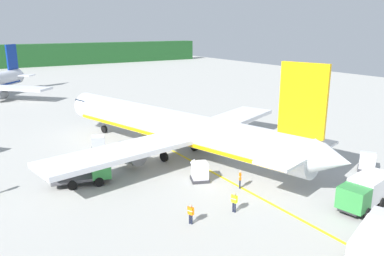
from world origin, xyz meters
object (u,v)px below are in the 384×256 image
at_px(service_truck_catering, 365,191).
at_px(service_truck_pushback, 91,172).
at_px(crew_loader_right, 191,213).
at_px(airliner_foreground, 174,127).
at_px(crew_loader_left, 240,178).
at_px(cargo_container_near, 98,143).
at_px(service_truck_fuel, 378,241).
at_px(cargo_container_far, 367,162).
at_px(crew_marshaller, 234,201).
at_px(cargo_container_mid, 200,172).

bearing_deg(service_truck_catering, service_truck_pushback, 135.72).
bearing_deg(crew_loader_right, airliner_foreground, 64.40).
relative_size(airliner_foreground, service_truck_pushback, 6.60).
bearing_deg(crew_loader_left, cargo_container_near, 111.97).
distance_m(service_truck_fuel, service_truck_pushback, 25.33).
distance_m(airliner_foreground, service_truck_catering, 21.79).
bearing_deg(cargo_container_far, cargo_container_near, 134.54).
bearing_deg(crew_marshaller, cargo_container_far, -0.81).
relative_size(service_truck_catering, crew_loader_right, 3.96).
xyz_separation_m(airliner_foreground, cargo_container_far, (14.62, -15.71, -2.43)).
xyz_separation_m(cargo_container_mid, crew_loader_right, (-5.30, -6.74, -0.01)).
bearing_deg(cargo_container_far, airliner_foreground, 132.95).
distance_m(service_truck_fuel, cargo_container_far, 17.50).
height_order(service_truck_pushback, crew_marshaller, service_truck_pushback).
distance_m(service_truck_catering, service_truck_pushback, 24.99).
height_order(cargo_container_near, crew_loader_left, cargo_container_near).
distance_m(cargo_container_near, cargo_container_mid, 15.75).
distance_m(service_truck_pushback, crew_loader_left, 14.42).
height_order(service_truck_catering, service_truck_pushback, service_truck_catering).
distance_m(cargo_container_mid, cargo_container_far, 18.12).
distance_m(service_truck_catering, cargo_container_near, 30.44).
xyz_separation_m(airliner_foreground, crew_loader_left, (0.27, -11.99, -2.34)).
distance_m(service_truck_fuel, crew_marshaller, 10.91).
distance_m(service_truck_fuel, cargo_container_mid, 17.51).
height_order(crew_marshaller, crew_loader_right, crew_marshaller).
relative_size(airliner_foreground, crew_loader_right, 25.28).
xyz_separation_m(crew_marshaller, crew_loader_right, (-4.06, 0.29, -0.07)).
bearing_deg(crew_loader_left, cargo_container_far, -14.52).
distance_m(service_truck_catering, cargo_container_far, 9.33).
bearing_deg(crew_marshaller, airliner_foreground, 78.28).
xyz_separation_m(service_truck_catering, cargo_container_near, (-13.89, 27.08, -0.59)).
bearing_deg(service_truck_fuel, airliner_foreground, 90.70).
xyz_separation_m(crew_marshaller, crew_loader_left, (3.47, 3.46, 0.03)).
height_order(airliner_foreground, service_truck_pushback, airliner_foreground).
bearing_deg(crew_loader_right, service_truck_fuel, -54.47).
bearing_deg(crew_loader_left, crew_marshaller, -135.08).
xyz_separation_m(service_truck_fuel, crew_loader_right, (-7.58, 10.61, -0.50)).
relative_size(cargo_container_far, crew_marshaller, 1.41).
relative_size(service_truck_catering, cargo_container_far, 2.64).
bearing_deg(airliner_foreground, service_truck_catering, -71.96).
bearing_deg(cargo_container_near, service_truck_fuel, -76.92).
height_order(service_truck_fuel, crew_loader_left, service_truck_fuel).
bearing_deg(airliner_foreground, cargo_container_near, 138.08).
height_order(cargo_container_mid, crew_marshaller, cargo_container_mid).
bearing_deg(service_truck_pushback, cargo_container_far, -25.88).
relative_size(service_truck_catering, crew_loader_left, 3.62).
xyz_separation_m(service_truck_fuel, service_truck_pushback, (-11.48, 22.58, -0.26)).
height_order(service_truck_fuel, service_truck_catering, service_truck_catering).
distance_m(cargo_container_mid, crew_loader_left, 4.21).
bearing_deg(crew_loader_left, service_truck_catering, -53.27).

